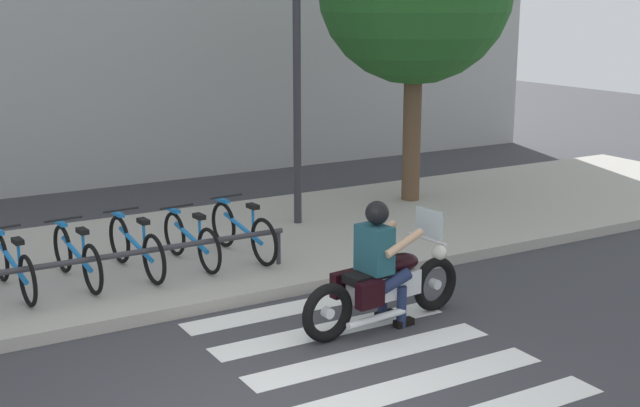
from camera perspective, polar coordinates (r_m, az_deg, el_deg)
sidewalk at (r=11.84m, az=-14.04°, el=-3.99°), size 24.00×4.40×0.15m
crosswalk_stripe_2 at (r=8.30m, az=6.55°, el=-11.90°), size 2.80×0.40×0.01m
crosswalk_stripe_3 at (r=8.89m, az=3.42°, el=-10.04°), size 2.80×0.40×0.01m
crosswalk_stripe_4 at (r=9.51m, az=0.71°, el=-8.40°), size 2.80×0.40×0.01m
crosswalk_stripe_5 at (r=10.16m, az=-1.63°, el=-6.94°), size 2.80×0.40×0.01m
motorcycle at (r=9.51m, az=4.36°, el=-5.49°), size 2.22×0.72×1.24m
rider at (r=9.35m, az=4.03°, el=-3.45°), size 0.67×0.58×1.44m
bicycle_3 at (r=10.71m, az=-19.79°, el=-3.95°), size 0.48×1.70×0.73m
bicycle_4 at (r=10.85m, az=-15.93°, el=-3.41°), size 0.48×1.66×0.75m
bicycle_5 at (r=11.04m, az=-12.19°, el=-2.85°), size 0.48×1.72×0.77m
bicycle_6 at (r=11.29m, az=-8.60°, el=-2.41°), size 0.48×1.60×0.73m
bicycle_7 at (r=11.56m, az=-5.18°, el=-1.83°), size 0.48×1.73×0.77m
bike_rack at (r=10.23m, az=-17.18°, el=-4.03°), size 5.82×0.07×0.49m
street_lamp at (r=12.95m, az=-1.55°, el=8.65°), size 0.28×0.28×4.02m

